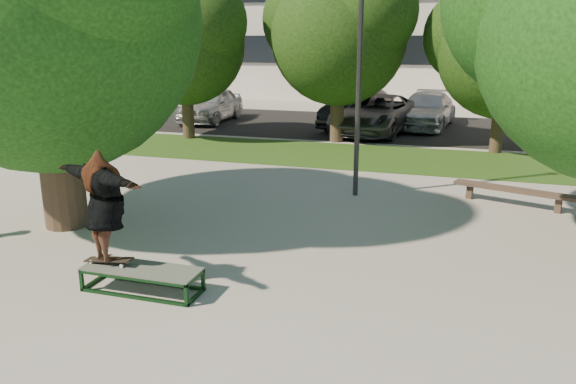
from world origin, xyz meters
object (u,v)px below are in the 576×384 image
(lamppost, at_px, (359,63))
(grind_box, at_px, (142,279))
(bench, at_px, (513,191))
(car_dark, at_px, (356,109))
(car_grey, at_px, (376,114))
(car_silver_b, at_px, (426,110))
(car_silver_a, at_px, (211,105))

(lamppost, xyz_separation_m, grind_box, (-2.09, -6.25, -2.96))
(bench, bearing_deg, car_dark, 136.48)
(car_grey, xyz_separation_m, car_silver_b, (1.80, 2.14, -0.03))
(bench, relative_size, car_silver_a, 0.59)
(lamppost, height_order, grind_box, lamppost)
(bench, height_order, car_dark, car_dark)
(car_silver_b, bearing_deg, car_grey, -123.38)
(car_dark, distance_m, car_silver_b, 2.96)
(lamppost, distance_m, grind_box, 7.23)
(car_grey, bearing_deg, grind_box, -83.94)
(lamppost, distance_m, car_silver_a, 13.57)
(car_grey, distance_m, car_silver_b, 2.80)
(lamppost, xyz_separation_m, car_silver_a, (-8.53, 10.28, -2.39))
(bench, height_order, car_grey, car_grey)
(lamppost, distance_m, car_grey, 9.64)
(lamppost, relative_size, car_grey, 1.12)
(car_dark, bearing_deg, grind_box, -80.54)
(grind_box, height_order, car_grey, car_grey)
(car_silver_a, bearing_deg, car_grey, -9.25)
(lamppost, bearing_deg, grind_box, -108.48)
(car_silver_a, distance_m, car_grey, 7.68)
(car_dark, bearing_deg, bench, -51.83)
(lamppost, relative_size, car_dark, 1.29)
(car_silver_b, bearing_deg, grind_box, -92.89)
(lamppost, distance_m, car_dark, 10.92)
(grind_box, bearing_deg, car_silver_a, 111.29)
(grind_box, bearing_deg, car_silver_b, 80.46)
(lamppost, height_order, car_silver_a, lamppost)
(car_grey, relative_size, car_silver_b, 1.09)
(lamppost, distance_m, bench, 4.56)
(grind_box, relative_size, car_silver_a, 0.40)
(lamppost, relative_size, bench, 2.33)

